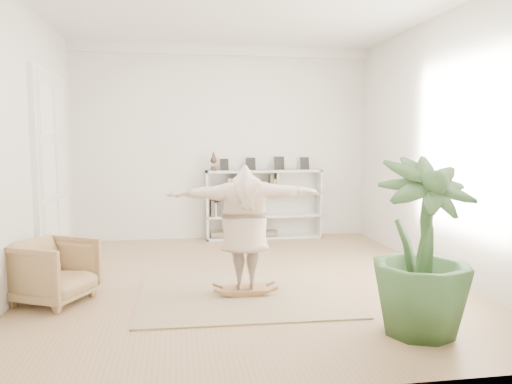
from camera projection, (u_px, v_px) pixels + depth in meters
floor at (245, 280)px, 6.65m from camera, size 6.00×6.00×0.00m
room_shell at (223, 50)px, 9.17m from camera, size 6.00×6.00×6.00m
doors at (52, 172)px, 7.36m from camera, size 0.09×1.78×2.92m
bookshelf at (264, 205)px, 9.47m from camera, size 2.20×0.35×1.64m
armchair at (54, 271)px, 5.74m from camera, size 1.07×1.06×0.73m
rug at (245, 294)px, 6.03m from camera, size 2.55×2.07×0.02m
rocker_board at (245, 289)px, 6.02m from camera, size 0.54×0.33×0.11m
person at (245, 224)px, 5.94m from camera, size 1.84×0.55×1.48m
houseplant at (422, 247)px, 4.76m from camera, size 1.08×1.08×1.71m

